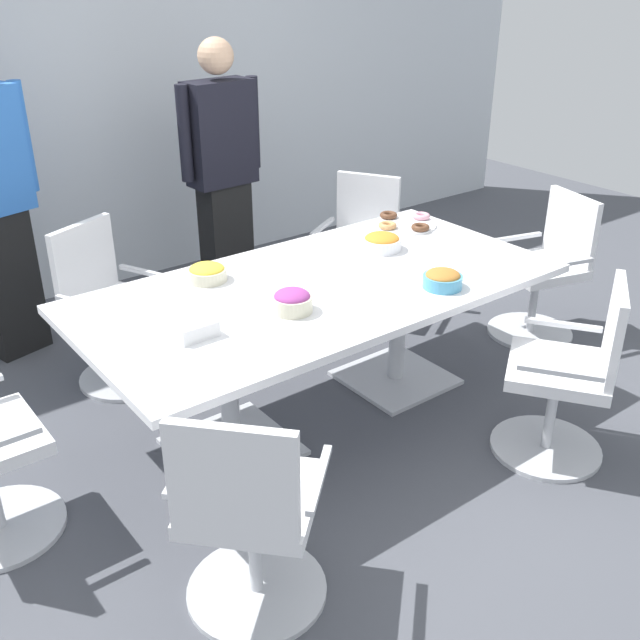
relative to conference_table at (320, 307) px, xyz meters
name	(u,v)px	position (x,y,z in m)	size (l,w,h in m)	color
ground_plane	(320,412)	(0.00, 0.00, -0.63)	(10.00, 10.00, 0.01)	#4C4F56
back_wall	(108,87)	(0.00, 2.40, 0.77)	(8.00, 0.10, 2.80)	silver
conference_table	(320,307)	(0.00, 0.00, 0.00)	(2.40, 1.20, 0.75)	white
office_chair_0	(568,381)	(0.71, -1.00, -0.22)	(0.75, 0.75, 0.91)	silver
office_chair_1	(544,275)	(1.69, -0.12, -0.22)	(0.66, 0.66, 0.91)	silver
office_chair_2	(359,253)	(1.01, 0.88, -0.22)	(0.74, 0.74, 0.91)	silver
office_chair_3	(112,314)	(-0.70, 1.01, -0.22)	(0.71, 0.71, 0.91)	silver
office_chair_5	(249,520)	(-1.00, -0.89, -0.22)	(0.76, 0.76, 0.91)	silver
person_standing_1	(223,171)	(0.38, 1.57, 0.30)	(0.61, 0.24, 1.77)	black
snack_bowl_candy_mix	(292,301)	(-0.29, -0.17, 0.18)	(0.19, 0.19, 0.11)	beige
snack_bowl_chips_orange	(382,242)	(0.56, 0.17, 0.17)	(0.22, 0.22, 0.09)	white
snack_bowl_pretzels	(443,279)	(0.45, -0.40, 0.17)	(0.19, 0.19, 0.09)	#4C9EC6
snack_bowl_chips_yellow	(207,272)	(-0.42, 0.38, 0.17)	(0.20, 0.20, 0.09)	beige
donut_platter	(405,223)	(0.95, 0.39, 0.14)	(0.39, 0.39, 0.04)	white
napkin_pile	(192,327)	(-0.76, -0.10, 0.16)	(0.18, 0.18, 0.07)	white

